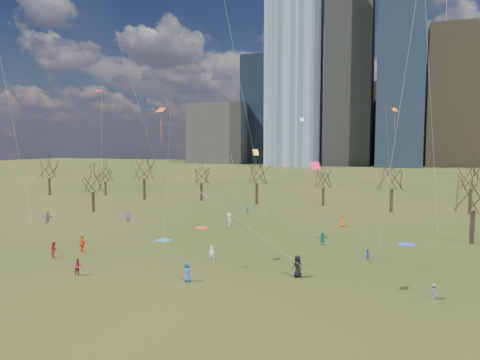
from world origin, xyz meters
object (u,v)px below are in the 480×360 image
(person_0, at_px, (187,272))
(blanket_teal, at_px, (164,240))
(blanket_navy, at_px, (406,244))
(person_4, at_px, (82,244))
(blanket_crimson, at_px, (202,228))
(person_2, at_px, (78,267))
(person_1, at_px, (212,254))

(person_0, bearing_deg, blanket_teal, 126.04)
(blanket_navy, relative_size, person_4, 0.91)
(blanket_crimson, relative_size, person_4, 0.91)
(blanket_crimson, height_order, person_4, person_4)
(blanket_crimson, bearing_deg, person_2, -92.04)
(person_1, relative_size, person_2, 1.07)
(person_1, xyz_separation_m, person_4, (-14.35, -1.05, 0.07))
(person_4, bearing_deg, blanket_teal, -108.13)
(blanket_navy, xyz_separation_m, person_0, (-17.14, -20.38, 0.79))
(blanket_navy, distance_m, person_2, 34.72)
(blanket_teal, distance_m, person_1, 11.54)
(blanket_crimson, distance_m, person_2, 22.96)
(blanket_crimson, height_order, person_0, person_0)
(blanket_navy, bearing_deg, person_2, -140.34)
(person_0, height_order, person_2, person_0)
(person_2, bearing_deg, blanket_crimson, 21.44)
(person_1, bearing_deg, person_2, -157.94)
(blanket_navy, height_order, person_0, person_0)
(blanket_crimson, distance_m, person_4, 17.43)
(blanket_teal, height_order, person_1, person_1)
(person_0, bearing_deg, person_2, -170.83)
(blanket_teal, xyz_separation_m, person_4, (-5.09, -7.88, 0.87))
(blanket_teal, height_order, person_0, person_0)
(blanket_crimson, xyz_separation_m, person_1, (8.35, -15.28, 0.80))
(person_0, xyz_separation_m, person_4, (-14.78, 4.83, 0.08))
(blanket_navy, distance_m, person_4, 35.52)
(person_0, distance_m, person_1, 5.90)
(blanket_crimson, bearing_deg, person_1, -61.36)
(blanket_teal, distance_m, person_2, 14.50)
(blanket_crimson, bearing_deg, person_4, -110.19)
(person_2, height_order, person_4, person_4)
(person_4, bearing_deg, person_0, 176.62)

